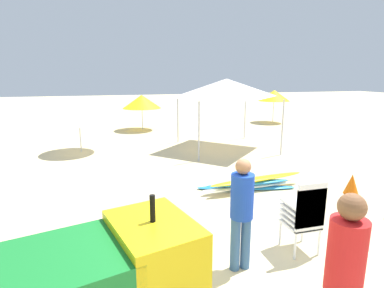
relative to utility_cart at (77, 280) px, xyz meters
The scene contains 11 objects.
ground 2.16m from the utility_cart, 15.79° to the left, with size 80.00×80.00×0.00m, color beige.
utility_cart is the anchor object (origin of this frame).
stacked_plastic_chairs 3.32m from the utility_cart, 15.78° to the left, with size 0.48×0.48×1.20m.
surfboard_pile 5.15m from the utility_cart, 44.78° to the left, with size 2.74×0.88×0.32m.
lifeguard_near_center 2.25m from the utility_cart, 21.14° to the left, with size 0.32×0.32×1.64m.
lifeguard_far_right 2.47m from the utility_cart, 21.17° to the right, with size 0.32×0.32×1.77m.
popup_canopy 9.28m from the utility_cart, 59.48° to the left, with size 3.03×3.03×2.59m.
beach_umbrella_left 16.42m from the utility_cart, 53.63° to the left, with size 1.78×1.78×1.87m.
beach_umbrella_mid 12.94m from the utility_cart, 80.63° to the left, with size 1.91×1.91×1.75m.
beach_umbrella_far 8.72m from the utility_cart, 93.80° to the left, with size 1.86×1.86×1.70m.
traffic_cone_near 6.43m from the utility_cart, 25.43° to the left, with size 0.34×0.34×0.48m, color orange.
Camera 1 is at (-1.57, -3.39, 2.73)m, focal length 29.00 mm.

